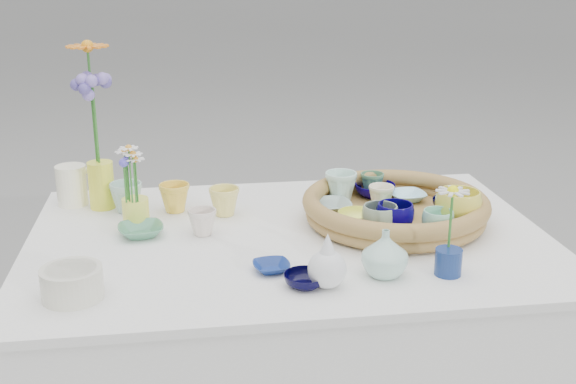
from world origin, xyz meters
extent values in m
imported|color=#090056|center=(0.27, 0.21, 0.80)|extent=(0.14, 0.14, 0.03)
imported|color=black|center=(0.44, 0.07, 0.80)|extent=(0.13, 0.13, 0.03)
imported|color=#DFD445|center=(0.41, -0.04, 0.83)|extent=(0.15, 0.15, 0.09)
imported|color=#3D7A47|center=(0.28, 0.05, 0.80)|extent=(0.11, 0.11, 0.03)
imported|color=gray|center=(0.21, -0.06, 0.82)|extent=(0.11, 0.11, 0.07)
imported|color=#99B7B2|center=(0.12, 0.11, 0.80)|extent=(0.12, 0.12, 0.03)
imported|color=silver|center=(0.17, 0.18, 0.82)|extent=(0.11, 0.11, 0.08)
imported|color=white|center=(0.26, 0.11, 0.81)|extent=(0.08, 0.08, 0.06)
imported|color=#B0EDFF|center=(0.35, 0.16, 0.79)|extent=(0.11, 0.11, 0.02)
imported|color=#07004D|center=(0.25, -0.06, 0.82)|extent=(0.10, 0.10, 0.07)
imported|color=#F6FC5C|center=(0.17, 0.01, 0.80)|extent=(0.11, 0.11, 0.03)
imported|color=#87CEB0|center=(0.34, -0.09, 0.81)|extent=(0.09, 0.09, 0.06)
imported|color=#437653|center=(0.27, 0.23, 0.81)|extent=(0.07, 0.07, 0.06)
imported|color=yellow|center=(-0.28, 0.22, 0.80)|extent=(0.10, 0.10, 0.08)
imported|color=#EBDC6D|center=(-0.15, 0.17, 0.80)|extent=(0.09, 0.09, 0.07)
imported|color=#4B8B67|center=(-0.36, 0.05, 0.78)|extent=(0.12, 0.12, 0.03)
imported|color=beige|center=(-0.21, 0.04, 0.80)|extent=(0.07, 0.07, 0.07)
imported|color=navy|center=(-0.07, -0.20, 0.77)|extent=(0.09, 0.09, 0.02)
imported|color=#9EC4B4|center=(-0.40, 0.23, 0.80)|extent=(0.10, 0.10, 0.08)
imported|color=black|center=(-0.01, -0.28, 0.78)|extent=(0.10, 0.10, 0.03)
imported|color=#A7D1C2|center=(0.17, -0.26, 0.82)|extent=(0.13, 0.13, 0.10)
cylinder|color=navy|center=(0.30, -0.27, 0.79)|extent=(0.06, 0.06, 0.06)
cylinder|color=#F3F53A|center=(-0.47, 0.27, 0.83)|extent=(0.07, 0.07, 0.13)
cylinder|color=#ECEF51|center=(-0.37, 0.12, 0.80)|extent=(0.08, 0.08, 0.07)
camera|label=1|loc=(-0.24, -1.62, 1.42)|focal=45.00mm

